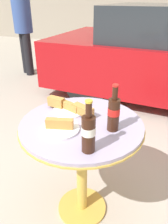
# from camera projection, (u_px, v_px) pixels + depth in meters

# --- Properties ---
(ground_plane) EXTENTS (30.00, 30.00, 0.00)m
(ground_plane) POSITION_uv_depth(u_px,v_px,m) (82.00, 208.00, 1.58)
(ground_plane) COLOR #A8A093
(bistro_table) EXTENTS (0.72, 0.72, 0.72)m
(bistro_table) POSITION_uv_depth(u_px,v_px,m) (82.00, 143.00, 1.32)
(bistro_table) COLOR gold
(bistro_table) RESTS_ON ground_plane
(cola_bottle_left) EXTENTS (0.06, 0.06, 0.26)m
(cola_bottle_left) POSITION_uv_depth(u_px,v_px,m) (114.00, 113.00, 1.13)
(cola_bottle_left) COLOR #33190F
(cola_bottle_left) RESTS_ON bistro_table
(cola_bottle_right) EXTENTS (0.07, 0.07, 0.26)m
(cola_bottle_right) POSITION_uv_depth(u_px,v_px,m) (88.00, 132.00, 0.97)
(cola_bottle_right) COLOR #33190F
(cola_bottle_right) RESTS_ON bistro_table
(lunch_plate_near) EXTENTS (0.21, 0.21, 0.07)m
(lunch_plate_near) POSITION_uv_depth(u_px,v_px,m) (60.00, 127.00, 1.17)
(lunch_plate_near) COLOR white
(lunch_plate_near) RESTS_ON bistro_table
(lunch_plate_far) EXTENTS (0.33, 0.21, 0.07)m
(lunch_plate_far) POSITION_uv_depth(u_px,v_px,m) (70.00, 108.00, 1.35)
(lunch_plate_far) COLOR white
(lunch_plate_far) RESTS_ON bistro_table
(pedestrian) EXTENTS (0.33, 0.33, 1.61)m
(pedestrian) POSITION_uv_depth(u_px,v_px,m) (23.00, 25.00, 3.93)
(pedestrian) COLOR black
(pedestrian) RESTS_ON ground_plane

